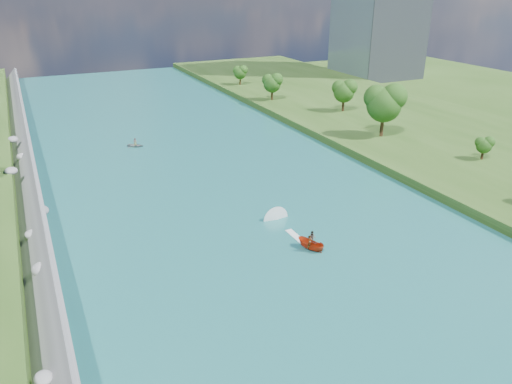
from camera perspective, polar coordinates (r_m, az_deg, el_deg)
ground at (r=54.84m, az=5.67°, el=-9.73°), size 260.00×260.00×0.00m
river_water at (r=70.46m, az=-2.65°, el=-1.71°), size 55.00×240.00×0.10m
berm_east at (r=99.00m, az=24.80°, el=4.02°), size 44.00×240.00×1.50m
riprap_bank at (r=64.54m, az=-24.06°, el=-4.60°), size 4.94×236.00×4.62m
trees_east at (r=82.88m, az=24.00°, el=5.03°), size 16.73×138.61×11.99m
motorboat at (r=61.24m, az=5.29°, el=-5.18°), size 3.60×18.70×2.08m
raft at (r=98.37m, az=-13.63°, el=5.27°), size 3.85×3.69×1.64m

